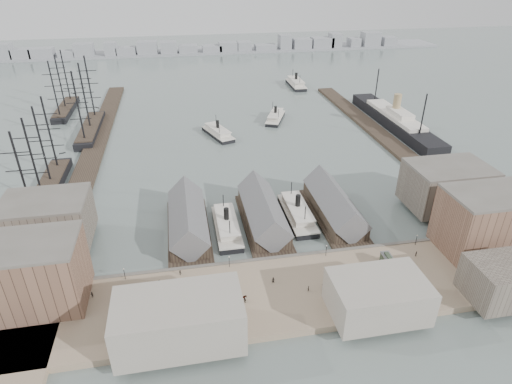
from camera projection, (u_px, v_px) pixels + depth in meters
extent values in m
plane|color=slate|center=(273.00, 253.00, 136.56)|extent=(900.00, 900.00, 0.00)
cube|color=#8B765E|center=(289.00, 293.00, 118.84)|extent=(180.00, 30.00, 2.00)
cube|color=#59544C|center=(277.00, 260.00, 131.52)|extent=(180.00, 1.20, 2.30)
cube|color=#2D231C|center=(95.00, 147.00, 211.38)|extent=(10.00, 220.00, 1.60)
cube|color=#2D231C|center=(380.00, 134.00, 226.35)|extent=(10.00, 180.00, 1.60)
cube|color=#2D231C|center=(189.00, 232.00, 145.86)|extent=(14.00, 42.00, 1.20)
cube|color=#2D231C|center=(188.00, 223.00, 145.23)|extent=(12.00, 36.00, 5.00)
cube|color=#59595B|center=(187.00, 216.00, 143.98)|extent=(12.60, 37.00, 12.60)
cube|color=#2D231C|center=(263.00, 224.00, 150.06)|extent=(14.00, 42.00, 1.20)
cube|color=#2D231C|center=(263.00, 215.00, 149.43)|extent=(12.00, 36.00, 5.00)
cube|color=#59595B|center=(263.00, 209.00, 148.18)|extent=(12.60, 37.00, 12.60)
cube|color=#2D231C|center=(334.00, 217.00, 154.26)|extent=(14.00, 42.00, 1.20)
cube|color=#2D231C|center=(334.00, 208.00, 153.63)|extent=(12.00, 36.00, 5.00)
cube|color=#59595B|center=(334.00, 202.00, 152.38)|extent=(12.60, 37.00, 12.60)
cube|color=brown|center=(18.00, 276.00, 109.62)|extent=(32.00, 18.00, 18.00)
cube|color=#60564C|center=(48.00, 221.00, 136.44)|extent=(26.00, 20.00, 14.00)
cube|color=brown|center=(492.00, 222.00, 131.35)|extent=(30.00, 18.00, 19.00)
cube|color=#60564C|center=(446.00, 187.00, 155.91)|extent=(28.00, 20.00, 15.00)
cube|color=gray|center=(378.00, 296.00, 108.84)|extent=(24.00, 16.00, 10.00)
cube|color=gray|center=(179.00, 320.00, 100.28)|extent=(30.00, 16.00, 12.00)
cube|color=#60564C|center=(503.00, 281.00, 113.40)|extent=(18.00, 14.00, 11.00)
cylinder|color=black|center=(125.00, 274.00, 121.43)|extent=(0.16, 0.16, 3.60)
sphere|color=silver|center=(124.00, 269.00, 120.51)|extent=(0.44, 0.44, 0.44)
cylinder|color=black|center=(229.00, 262.00, 126.27)|extent=(0.16, 0.16, 3.60)
sphere|color=silver|center=(229.00, 257.00, 125.36)|extent=(0.44, 0.44, 0.44)
cylinder|color=black|center=(326.00, 251.00, 131.12)|extent=(0.16, 0.16, 3.60)
sphere|color=silver|center=(327.00, 246.00, 130.21)|extent=(0.44, 0.44, 0.44)
cylinder|color=black|center=(416.00, 240.00, 135.97)|extent=(0.16, 0.16, 3.60)
sphere|color=silver|center=(417.00, 235.00, 135.06)|extent=(0.44, 0.44, 0.44)
cube|color=gray|center=(199.00, 51.00, 429.15)|extent=(500.00, 40.00, 2.00)
cube|color=gray|center=(2.00, 52.00, 388.41)|extent=(18.77, 14.00, 15.03)
cube|color=gray|center=(22.00, 54.00, 392.28)|extent=(17.36, 14.00, 10.23)
cube|color=gray|center=(42.00, 54.00, 395.08)|extent=(20.65, 14.00, 10.28)
cube|color=gray|center=(67.00, 55.00, 399.30)|extent=(14.71, 14.00, 7.23)
cube|color=gray|center=(84.00, 51.00, 400.38)|extent=(17.63, 14.00, 13.23)
cube|color=gray|center=(111.00, 50.00, 404.26)|extent=(10.74, 14.00, 13.58)
cube|color=gray|center=(126.00, 52.00, 407.64)|extent=(18.06, 14.00, 8.64)
cube|color=gray|center=(147.00, 48.00, 409.75)|extent=(18.55, 14.00, 13.29)
cube|color=gray|center=(169.00, 48.00, 413.21)|extent=(15.33, 14.00, 12.47)
cube|color=gray|center=(188.00, 50.00, 417.09)|extent=(17.56, 14.00, 8.72)
cube|color=gray|center=(212.00, 49.00, 421.11)|extent=(18.76, 14.00, 7.63)
cube|color=gray|center=(228.00, 47.00, 423.02)|extent=(17.61, 14.00, 10.35)
cube|color=gray|center=(244.00, 47.00, 425.65)|extent=(13.38, 14.00, 10.30)
cube|color=gray|center=(265.00, 48.00, 429.99)|extent=(20.73, 14.00, 6.75)
cube|color=gray|center=(285.00, 43.00, 431.11)|extent=(11.51, 14.00, 15.57)
cube|color=gray|center=(302.00, 44.00, 435.02)|extent=(18.17, 14.00, 11.26)
cube|color=gray|center=(322.00, 43.00, 438.40)|extent=(21.81, 14.00, 11.83)
cube|color=gray|center=(335.00, 41.00, 439.75)|extent=(11.12, 14.00, 15.50)
cube|color=gray|center=(354.00, 43.00, 444.34)|extent=(10.90, 14.00, 10.29)
cube|color=gray|center=(370.00, 40.00, 445.97)|extent=(17.95, 14.00, 15.72)
cube|color=gray|center=(388.00, 42.00, 450.46)|extent=(14.21, 14.00, 10.51)
cube|color=black|center=(227.00, 229.00, 146.95)|extent=(7.71, 27.00, 1.74)
cube|color=silver|center=(227.00, 226.00, 146.35)|extent=(8.10, 27.00, 0.48)
cube|color=silver|center=(227.00, 223.00, 145.70)|extent=(6.27, 19.28, 2.12)
cube|color=silver|center=(227.00, 219.00, 145.05)|extent=(6.75, 21.21, 0.39)
cylinder|color=black|center=(226.00, 214.00, 144.03)|extent=(1.74, 1.74, 4.34)
cylinder|color=black|center=(223.00, 202.00, 151.61)|extent=(0.29, 0.29, 5.79)
cylinder|color=black|center=(230.00, 228.00, 136.65)|extent=(0.29, 0.29, 5.79)
cube|color=black|center=(297.00, 216.00, 154.35)|extent=(8.01, 28.02, 1.80)
cube|color=silver|center=(297.00, 213.00, 153.73)|extent=(8.41, 28.02, 0.50)
cube|color=silver|center=(297.00, 210.00, 153.05)|extent=(6.51, 20.02, 2.20)
cube|color=silver|center=(298.00, 206.00, 152.38)|extent=(7.01, 22.02, 0.40)
cylinder|color=black|center=(298.00, 201.00, 151.32)|extent=(1.80, 1.80, 4.50)
cylinder|color=black|center=(291.00, 189.00, 159.18)|extent=(0.30, 0.30, 6.00)
cylinder|color=black|center=(305.00, 214.00, 143.66)|extent=(0.30, 0.30, 6.00)
cube|color=black|center=(218.00, 135.00, 225.68)|extent=(15.46, 26.47, 1.64)
cube|color=silver|center=(218.00, 133.00, 225.11)|extent=(15.80, 26.59, 0.46)
cube|color=silver|center=(218.00, 130.00, 224.49)|extent=(11.72, 19.15, 2.00)
cube|color=silver|center=(218.00, 128.00, 223.88)|extent=(12.76, 21.02, 0.36)
cylinder|color=black|center=(218.00, 124.00, 222.92)|extent=(1.64, 1.64, 4.10)
cylinder|color=black|center=(216.00, 120.00, 230.07)|extent=(0.27, 0.27, 5.47)
cylinder|color=black|center=(219.00, 130.00, 215.94)|extent=(0.27, 0.27, 5.47)
cube|color=black|center=(275.00, 119.00, 247.75)|extent=(16.29, 25.67, 1.60)
cube|color=silver|center=(275.00, 117.00, 247.20)|extent=(16.61, 25.81, 0.44)
cube|color=silver|center=(275.00, 115.00, 246.60)|extent=(12.28, 18.61, 1.95)
cube|color=silver|center=(275.00, 113.00, 246.00)|extent=(13.38, 20.42, 0.36)
cylinder|color=black|center=(276.00, 110.00, 245.07)|extent=(1.60, 1.60, 4.00)
cylinder|color=black|center=(273.00, 106.00, 252.04)|extent=(0.27, 0.27, 5.33)
cylinder|color=black|center=(279.00, 114.00, 238.26)|extent=(0.27, 0.27, 5.33)
cube|color=black|center=(296.00, 85.00, 312.71)|extent=(8.70, 29.80, 1.91)
cube|color=silver|center=(296.00, 83.00, 312.05)|extent=(9.12, 29.80, 0.53)
cube|color=silver|center=(296.00, 81.00, 311.33)|extent=(7.05, 21.29, 2.34)
cube|color=silver|center=(296.00, 79.00, 310.62)|extent=(7.59, 23.42, 0.42)
cylinder|color=black|center=(296.00, 76.00, 309.49)|extent=(1.91, 1.91, 4.78)
cylinder|color=black|center=(293.00, 73.00, 317.83)|extent=(0.32, 0.32, 6.37)
cylinder|color=black|center=(300.00, 80.00, 301.36)|extent=(0.32, 0.32, 6.37)
cube|color=black|center=(48.00, 191.00, 169.08)|extent=(8.32, 57.30, 3.33)
cube|color=#2D231C|center=(47.00, 187.00, 168.15)|extent=(7.86, 51.57, 0.55)
cylinder|color=black|center=(22.00, 175.00, 143.71)|extent=(0.74, 0.74, 31.42)
cylinder|color=black|center=(32.00, 159.00, 155.24)|extent=(0.74, 0.74, 31.42)
cylinder|color=black|center=(42.00, 145.00, 166.76)|extent=(0.74, 0.74, 31.42)
cylinder|color=black|center=(50.00, 133.00, 178.29)|extent=(0.74, 0.74, 31.42)
cube|color=black|center=(91.00, 130.00, 229.44)|extent=(9.00, 52.01, 3.60)
cube|color=#2D231C|center=(90.00, 126.00, 228.43)|extent=(8.50, 46.81, 0.60)
cylinder|color=black|center=(78.00, 107.00, 205.00)|extent=(0.80, 0.80, 34.00)
cylinder|color=black|center=(84.00, 96.00, 220.69)|extent=(0.80, 0.80, 34.00)
cylinder|color=black|center=(90.00, 87.00, 236.38)|extent=(0.80, 0.80, 34.00)
cube|color=black|center=(66.00, 110.00, 260.52)|extent=(8.25, 45.84, 3.30)
cube|color=#2D231C|center=(65.00, 106.00, 259.59)|extent=(7.79, 41.26, 0.55)
cylinder|color=black|center=(54.00, 89.00, 238.67)|extent=(0.73, 0.73, 31.17)
cylinder|color=black|center=(60.00, 82.00, 252.50)|extent=(0.73, 0.73, 31.17)
cylinder|color=black|center=(65.00, 76.00, 266.33)|extent=(0.73, 0.73, 31.17)
cube|color=black|center=(394.00, 121.00, 238.32)|extent=(12.41, 90.67, 5.73)
cube|color=silver|center=(395.00, 115.00, 236.49)|extent=(10.50, 52.49, 1.91)
cube|color=silver|center=(400.00, 113.00, 231.23)|extent=(7.64, 19.09, 2.86)
cylinder|color=tan|center=(397.00, 103.00, 233.28)|extent=(4.20, 4.20, 9.54)
cube|color=black|center=(390.00, 271.00, 125.01)|extent=(2.93, 9.62, 0.80)
cube|color=#2C3A2A|center=(391.00, 266.00, 124.19)|extent=(3.05, 10.13, 2.60)
cube|color=#59595B|center=(391.00, 262.00, 123.50)|extent=(3.28, 10.54, 0.30)
imported|color=black|center=(157.00, 283.00, 119.59)|extent=(1.59, 1.45, 1.60)
cube|color=#3F2D21|center=(148.00, 285.00, 118.87)|extent=(2.75, 1.78, 0.25)
cylinder|color=black|center=(148.00, 287.00, 118.45)|extent=(1.10, 0.20, 1.10)
cylinder|color=black|center=(148.00, 284.00, 119.63)|extent=(1.10, 0.20, 1.10)
imported|color=black|center=(243.00, 298.00, 114.19)|extent=(2.17, 1.27, 1.72)
cube|color=#3F2D21|center=(233.00, 298.00, 114.15)|extent=(2.82, 1.93, 0.25)
cylinder|color=black|center=(233.00, 301.00, 113.70)|extent=(1.10, 0.27, 1.10)
cylinder|color=black|center=(233.00, 297.00, 114.93)|extent=(1.10, 0.27, 1.10)
imported|color=black|center=(336.00, 285.00, 118.93)|extent=(1.30, 1.51, 1.50)
cube|color=#3F2D21|center=(327.00, 286.00, 118.40)|extent=(2.62, 1.54, 0.25)
cylinder|color=black|center=(328.00, 289.00, 117.97)|extent=(1.10, 0.10, 1.10)
cylinder|color=black|center=(326.00, 285.00, 119.17)|extent=(1.10, 0.10, 1.10)
imported|color=black|center=(92.00, 294.00, 115.41)|extent=(0.80, 0.77, 1.78)
imported|color=black|center=(150.00, 306.00, 111.80)|extent=(1.03, 1.05, 1.71)
imported|color=black|center=(180.00, 273.00, 123.56)|extent=(1.17, 0.97, 1.57)
imported|color=black|center=(245.00, 300.00, 113.62)|extent=(0.78, 1.07, 1.69)
imported|color=black|center=(273.00, 280.00, 120.78)|extent=(0.83, 0.56, 1.65)
imported|color=black|center=(308.00, 289.00, 117.50)|extent=(0.57, 0.70, 1.73)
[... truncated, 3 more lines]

